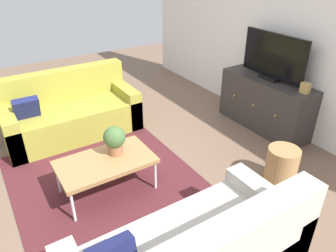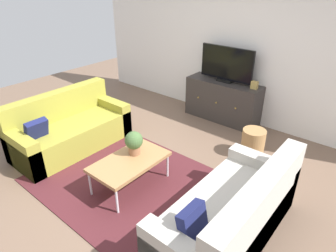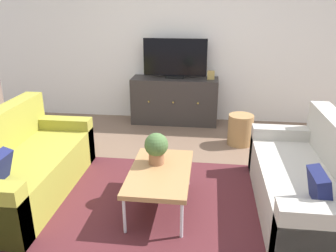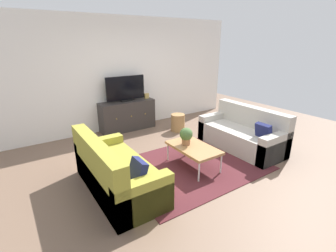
# 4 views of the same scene
# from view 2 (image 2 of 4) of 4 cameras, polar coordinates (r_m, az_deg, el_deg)

# --- Properties ---
(ground_plane) EXTENTS (10.00, 10.00, 0.00)m
(ground_plane) POSITION_cam_2_polar(r_m,az_deg,el_deg) (4.03, -5.44, -10.01)
(ground_plane) COLOR brown
(wall_back) EXTENTS (6.40, 0.12, 2.70)m
(wall_back) POSITION_cam_2_polar(r_m,az_deg,el_deg) (5.40, 13.93, 15.10)
(wall_back) COLOR white
(wall_back) RESTS_ON ground_plane
(area_rug) EXTENTS (2.50, 1.90, 0.01)m
(area_rug) POSITION_cam_2_polar(r_m,az_deg,el_deg) (3.94, -7.00, -10.93)
(area_rug) COLOR #4C1E23
(area_rug) RESTS_ON ground_plane
(couch_left_side) EXTENTS (0.80, 1.75, 0.85)m
(couch_left_side) POSITION_cam_2_polar(r_m,az_deg,el_deg) (4.81, -18.72, -0.70)
(couch_left_side) COLOR olive
(couch_left_side) RESTS_ON ground_plane
(couch_right_side) EXTENTS (0.80, 1.75, 0.85)m
(couch_right_side) POSITION_cam_2_polar(r_m,az_deg,el_deg) (3.14, 12.66, -16.84)
(couch_right_side) COLOR #B2ADA3
(couch_right_side) RESTS_ON ground_plane
(coffee_table) EXTENTS (0.57, 0.96, 0.39)m
(coffee_table) POSITION_cam_2_polar(r_m,az_deg,el_deg) (3.70, -7.44, -6.95)
(coffee_table) COLOR #A37547
(coffee_table) RESTS_ON ground_plane
(potted_plant) EXTENTS (0.23, 0.23, 0.31)m
(potted_plant) POSITION_cam_2_polar(r_m,az_deg,el_deg) (3.71, -6.61, -3.09)
(potted_plant) COLOR #936042
(potted_plant) RESTS_ON coffee_table
(tv_console) EXTENTS (1.36, 0.47, 0.73)m
(tv_console) POSITION_cam_2_polar(r_m,az_deg,el_deg) (5.49, 10.53, 4.84)
(tv_console) COLOR #332D2B
(tv_console) RESTS_ON ground_plane
(flat_screen_tv) EXTENTS (0.98, 0.16, 0.61)m
(flat_screen_tv) POSITION_cam_2_polar(r_m,az_deg,el_deg) (5.29, 11.27, 11.59)
(flat_screen_tv) COLOR black
(flat_screen_tv) RESTS_ON tv_console
(mantel_clock) EXTENTS (0.11, 0.07, 0.13)m
(mantel_clock) POSITION_cam_2_polar(r_m,az_deg,el_deg) (5.11, 16.40, 7.61)
(mantel_clock) COLOR tan
(mantel_clock) RESTS_ON tv_console
(wicker_basket) EXTENTS (0.34, 0.34, 0.42)m
(wicker_basket) POSITION_cam_2_polar(r_m,az_deg,el_deg) (4.54, 16.11, -3.16)
(wicker_basket) COLOR #9E7547
(wicker_basket) RESTS_ON ground_plane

